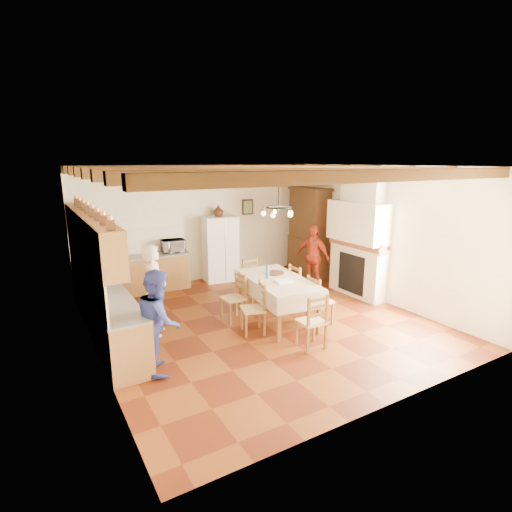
{
  "coord_description": "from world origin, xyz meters",
  "views": [
    {
      "loc": [
        -3.79,
        -6.34,
        3.1
      ],
      "look_at": [
        0.1,
        0.3,
        1.25
      ],
      "focal_mm": 28.0,
      "sensor_mm": 36.0,
      "label": 1
    }
  ],
  "objects_px": {
    "chair_left_far": "(233,297)",
    "chair_right_near": "(320,300)",
    "chair_end_far": "(255,281)",
    "person_man": "(155,290)",
    "person_woman_blue": "(159,321)",
    "microwave": "(173,246)",
    "hutch": "(309,233)",
    "chair_left_near": "(253,308)",
    "chair_right_far": "(301,286)",
    "dining_table": "(277,283)",
    "refrigerator": "(220,248)",
    "chair_end_near": "(311,320)",
    "person_woman_red": "(312,257)"
  },
  "relations": [
    {
      "from": "chair_left_far",
      "to": "chair_right_near",
      "type": "xyz_separation_m",
      "value": [
        1.38,
        -0.98,
        0.0
      ]
    },
    {
      "from": "chair_end_far",
      "to": "person_man",
      "type": "height_order",
      "value": "person_man"
    },
    {
      "from": "person_woman_blue",
      "to": "microwave",
      "type": "xyz_separation_m",
      "value": [
        1.54,
        3.8,
        0.27
      ]
    },
    {
      "from": "hutch",
      "to": "chair_left_near",
      "type": "distance_m",
      "value": 4.04
    },
    {
      "from": "chair_right_far",
      "to": "person_woman_blue",
      "type": "relative_size",
      "value": 0.61
    },
    {
      "from": "dining_table",
      "to": "chair_end_far",
      "type": "bearing_deg",
      "value": 81.53
    },
    {
      "from": "chair_right_near",
      "to": "person_man",
      "type": "bearing_deg",
      "value": 69.37
    },
    {
      "from": "chair_end_far",
      "to": "microwave",
      "type": "height_order",
      "value": "microwave"
    },
    {
      "from": "chair_right_far",
      "to": "refrigerator",
      "type": "bearing_deg",
      "value": 11.24
    },
    {
      "from": "refrigerator",
      "to": "chair_right_far",
      "type": "height_order",
      "value": "refrigerator"
    },
    {
      "from": "chair_left_far",
      "to": "microwave",
      "type": "bearing_deg",
      "value": -176.21
    },
    {
      "from": "refrigerator",
      "to": "person_woman_blue",
      "type": "xyz_separation_m",
      "value": [
        -2.79,
        -3.81,
        -0.06
      ]
    },
    {
      "from": "chair_left_far",
      "to": "chair_right_far",
      "type": "bearing_deg",
      "value": 83.74
    },
    {
      "from": "refrigerator",
      "to": "chair_right_far",
      "type": "relative_size",
      "value": 1.77
    },
    {
      "from": "hutch",
      "to": "person_man",
      "type": "height_order",
      "value": "hutch"
    },
    {
      "from": "dining_table",
      "to": "chair_end_far",
      "type": "distance_m",
      "value": 1.24
    },
    {
      "from": "chair_right_near",
      "to": "chair_end_near",
      "type": "xyz_separation_m",
      "value": [
        -0.77,
        -0.72,
        0.0
      ]
    },
    {
      "from": "refrigerator",
      "to": "chair_right_near",
      "type": "relative_size",
      "value": 1.77
    },
    {
      "from": "dining_table",
      "to": "chair_left_far",
      "type": "bearing_deg",
      "value": 149.76
    },
    {
      "from": "person_man",
      "to": "refrigerator",
      "type": "bearing_deg",
      "value": -22.06
    },
    {
      "from": "hutch",
      "to": "microwave",
      "type": "bearing_deg",
      "value": 169.37
    },
    {
      "from": "chair_right_near",
      "to": "microwave",
      "type": "relative_size",
      "value": 1.72
    },
    {
      "from": "refrigerator",
      "to": "chair_right_near",
      "type": "xyz_separation_m",
      "value": [
        0.4,
        -3.65,
        -0.37
      ]
    },
    {
      "from": "hutch",
      "to": "dining_table",
      "type": "height_order",
      "value": "hutch"
    },
    {
      "from": "chair_end_far",
      "to": "person_woman_red",
      "type": "xyz_separation_m",
      "value": [
        1.73,
        0.13,
        0.31
      ]
    },
    {
      "from": "chair_end_near",
      "to": "refrigerator",
      "type": "bearing_deg",
      "value": -91.15
    },
    {
      "from": "hutch",
      "to": "person_woman_red",
      "type": "bearing_deg",
      "value": -117.32
    },
    {
      "from": "refrigerator",
      "to": "chair_end_near",
      "type": "height_order",
      "value": "refrigerator"
    },
    {
      "from": "hutch",
      "to": "chair_right_near",
      "type": "distance_m",
      "value": 3.34
    },
    {
      "from": "chair_right_near",
      "to": "chair_right_far",
      "type": "relative_size",
      "value": 1.0
    },
    {
      "from": "chair_right_near",
      "to": "person_woman_blue",
      "type": "relative_size",
      "value": 0.61
    },
    {
      "from": "chair_right_far",
      "to": "person_man",
      "type": "relative_size",
      "value": 0.57
    },
    {
      "from": "chair_end_near",
      "to": "microwave",
      "type": "relative_size",
      "value": 1.72
    },
    {
      "from": "refrigerator",
      "to": "chair_left_far",
      "type": "distance_m",
      "value": 2.86
    },
    {
      "from": "chair_left_near",
      "to": "chair_end_far",
      "type": "bearing_deg",
      "value": 164.82
    },
    {
      "from": "chair_left_far",
      "to": "person_woman_red",
      "type": "bearing_deg",
      "value": 106.31
    },
    {
      "from": "chair_left_far",
      "to": "person_woman_blue",
      "type": "xyz_separation_m",
      "value": [
        -1.82,
        -1.14,
        0.31
      ]
    },
    {
      "from": "chair_left_far",
      "to": "microwave",
      "type": "relative_size",
      "value": 1.72
    },
    {
      "from": "person_woman_blue",
      "to": "dining_table",
      "type": "bearing_deg",
      "value": -61.34
    },
    {
      "from": "chair_left_near",
      "to": "hutch",
      "type": "bearing_deg",
      "value": 143.91
    },
    {
      "from": "chair_end_far",
      "to": "person_woman_blue",
      "type": "height_order",
      "value": "person_woman_blue"
    },
    {
      "from": "dining_table",
      "to": "chair_right_far",
      "type": "distance_m",
      "value": 0.93
    },
    {
      "from": "refrigerator",
      "to": "chair_end_near",
      "type": "xyz_separation_m",
      "value": [
        -0.37,
        -4.37,
        -0.37
      ]
    },
    {
      "from": "chair_right_near",
      "to": "microwave",
      "type": "bearing_deg",
      "value": 25.59
    },
    {
      "from": "refrigerator",
      "to": "microwave",
      "type": "height_order",
      "value": "refrigerator"
    },
    {
      "from": "chair_right_near",
      "to": "chair_right_far",
      "type": "bearing_deg",
      "value": -10.9
    },
    {
      "from": "hutch",
      "to": "dining_table",
      "type": "relative_size",
      "value": 1.16
    },
    {
      "from": "refrigerator",
      "to": "chair_right_near",
      "type": "bearing_deg",
      "value": -76.88
    },
    {
      "from": "chair_end_near",
      "to": "person_woman_red",
      "type": "distance_m",
      "value": 3.32
    },
    {
      "from": "hutch",
      "to": "chair_end_far",
      "type": "xyz_separation_m",
      "value": [
        -2.25,
        -0.98,
        -0.72
      ]
    }
  ]
}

